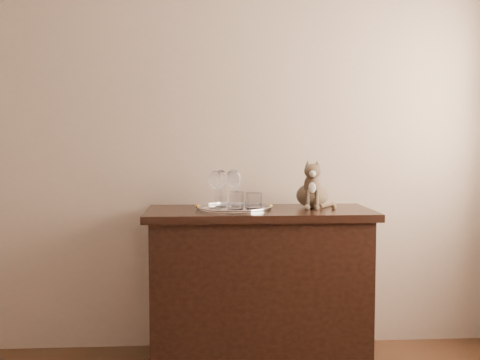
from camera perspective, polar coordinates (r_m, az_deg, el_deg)
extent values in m
cube|color=#BEA58E|center=(3.15, -9.47, 6.58)|extent=(4.00, 0.10, 2.70)
cylinder|color=silver|center=(2.86, -0.62, -3.07)|extent=(0.40, 0.40, 0.01)
cylinder|color=silver|center=(2.77, 1.54, -2.30)|extent=(0.08, 0.08, 0.09)
cylinder|color=silver|center=(2.78, -0.49, -2.22)|extent=(0.08, 0.08, 0.09)
cylinder|color=white|center=(2.84, 1.29, -2.19)|extent=(0.07, 0.07, 0.08)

